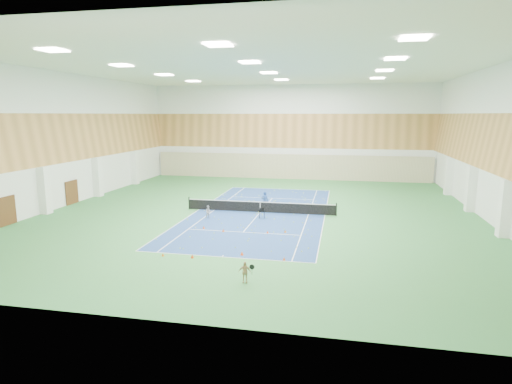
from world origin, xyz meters
The scene contains 22 objects.
ground centered at (0.00, 0.00, 0.00)m, with size 40.00×40.00×0.00m, color #32753B.
room_shell centered at (0.00, 0.00, 6.00)m, with size 36.00×40.00×12.00m, color white, non-canonical shape.
wood_cladding centered at (0.00, 0.00, 8.00)m, with size 36.00×40.00×8.00m, color #C38748, non-canonical shape.
ceiling_light_grid centered at (0.00, 0.00, 11.92)m, with size 21.40×25.40×0.06m, color white, non-canonical shape.
court_surface centered at (0.00, 0.00, 0.01)m, with size 10.97×23.77×0.01m, color navy.
tennis_balls_scatter centered at (0.00, 0.00, 0.05)m, with size 10.57×22.77×0.07m, color #C8E026, non-canonical shape.
tennis_net centered at (0.00, 0.00, 0.55)m, with size 12.80×0.10×1.10m, color black, non-canonical shape.
back_curtain centered at (0.00, 19.75, 1.60)m, with size 35.40×0.16×3.20m, color #C6B793.
door_left_a centered at (-17.92, -8.00, 1.10)m, with size 0.08×1.80×2.20m, color #593319.
door_left_b centered at (-17.92, 0.00, 1.10)m, with size 0.08×1.80×2.20m, color #593319.
coach centered at (0.30, 0.60, 0.87)m, with size 0.64×0.42×1.74m, color navy.
child_court centered at (-3.67, -2.97, 0.54)m, with size 0.52×0.41×1.07m, color #919199.
child_apron centered at (2.18, -15.36, 0.54)m, with size 0.63×0.26×1.08m, color tan.
ball_cart centered at (0.54, -2.12, 0.41)m, with size 0.48×0.48×0.82m, color black, non-canonical shape.
cone_svc_a centered at (-3.05, -6.05, 0.11)m, with size 0.19×0.19×0.21m, color #E3460B.
cone_svc_b centered at (-1.42, -6.54, 0.11)m, with size 0.19×0.19×0.21m, color #FD540D.
cone_svc_c centered at (1.75, -6.34, 0.10)m, with size 0.17×0.17×0.19m, color #FF460D.
cone_svc_d centered at (2.95, -5.88, 0.10)m, with size 0.18×0.18×0.20m, color orange.
cone_base_a centered at (-3.48, -12.41, 0.10)m, with size 0.17×0.17×0.19m, color #DA650B.
cone_base_b centered at (-1.65, -12.38, 0.11)m, with size 0.21×0.21×0.23m, color #F0400C.
cone_base_c centered at (1.08, -11.32, 0.12)m, with size 0.22×0.22×0.24m, color #FF4D0D.
cone_base_d centered at (3.66, -11.73, 0.10)m, with size 0.19×0.19×0.21m, color #E3550B.
Camera 1 is at (6.74, -35.03, 8.26)m, focal length 30.00 mm.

